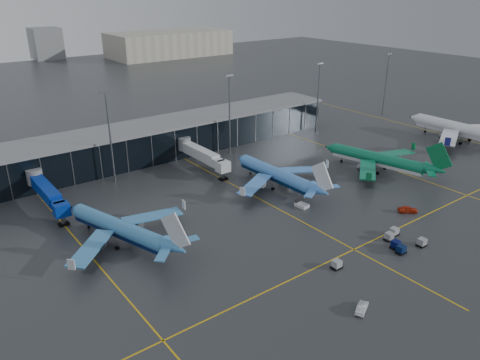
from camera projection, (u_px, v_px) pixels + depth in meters
ground at (271, 235)px, 103.33m from camera, size 600.00×600.00×0.00m
terminal_pier at (143, 142)px, 146.82m from camera, size 142.00×17.00×10.70m
jet_bridges at (47, 192)px, 113.72m from camera, size 94.00×27.50×7.20m
flood_masts at (175, 122)px, 137.52m from camera, size 203.00×0.50×25.50m
distant_hangars at (74, 50)px, 326.30m from camera, size 260.00×71.00×22.00m
taxi_lines at (274, 207)px, 116.68m from camera, size 220.00×120.00×0.02m
airliner_arkefly at (118, 219)px, 98.53m from camera, size 41.61×44.51×11.23m
airliner_klm_near at (276, 167)px, 126.52m from camera, size 33.00×37.37×11.27m
airliner_aer_lingus at (377, 152)px, 137.03m from camera, size 41.70×45.15×11.77m
airliner_ba at (462, 122)px, 162.33m from camera, size 40.38×45.87×13.98m
baggage_carts at (390, 245)px, 98.17m from camera, size 22.98×7.90×1.70m
mobile_airstair at (302, 204)px, 116.32m from camera, size 2.60×3.46×3.45m
service_van_red at (408, 209)px, 113.48m from camera, size 4.80×4.36×1.58m
service_van_white at (362, 308)px, 79.24m from camera, size 4.35×3.14×1.36m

